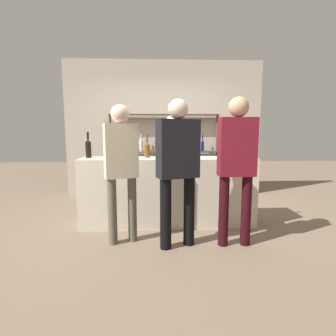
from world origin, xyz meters
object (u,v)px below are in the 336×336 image
counter_bottle_1 (147,149)px  wine_glass (123,149)px  counter_bottle_2 (242,150)px  cork_jar (236,151)px  customer_left (121,162)px  customer_right (237,159)px  counter_bottle_3 (88,148)px  server_behind_counter (172,156)px  counter_bottle_0 (227,149)px  customer_center (178,163)px

counter_bottle_1 → wine_glass: size_ratio=2.06×
counter_bottle_2 → cork_jar: bearing=89.4°
wine_glass → customer_left: customer_left is taller
counter_bottle_1 → customer_left: customer_left is taller
counter_bottle_1 → customer_left: bearing=-111.9°
customer_right → counter_bottle_1: bearing=51.3°
cork_jar → counter_bottle_3: bearing=-178.5°
counter_bottle_3 → wine_glass: counter_bottle_3 is taller
wine_glass → cork_jar: size_ratio=0.97×
customer_left → counter_bottle_1: bearing=-41.7°
cork_jar → customer_right: size_ratio=0.09×
cork_jar → customer_right: (-0.27, -0.89, -0.02)m
server_behind_counter → customer_left: 1.52m
customer_left → counter_bottle_2: bearing=-93.1°
counter_bottle_2 → server_behind_counter: (-0.93, 0.87, -0.17)m
wine_glass → customer_left: 0.68m
wine_glass → counter_bottle_1: bearing=5.8°
wine_glass → server_behind_counter: size_ratio=0.10×
counter_bottle_0 → customer_center: size_ratio=0.21×
counter_bottle_1 → customer_left: size_ratio=0.20×
wine_glass → customer_left: (0.06, -0.67, -0.10)m
counter_bottle_3 → wine_glass: (0.49, -0.02, -0.02)m
customer_right → counter_bottle_0: bearing=-5.9°
counter_bottle_2 → counter_bottle_1: bearing=170.7°
counter_bottle_3 → customer_center: size_ratio=0.21×
customer_left → customer_center: customer_center is taller
cork_jar → server_behind_counter: 1.12m
counter_bottle_0 → counter_bottle_3: (-1.96, 0.17, 0.00)m
wine_glass → cork_jar: (1.68, 0.08, -0.04)m
counter_bottle_2 → customer_center: size_ratio=0.19×
counter_bottle_0 → wine_glass: (-1.47, 0.15, -0.02)m
counter_bottle_0 → server_behind_counter: size_ratio=0.23×
wine_glass → customer_right: customer_right is taller
cork_jar → counter_bottle_1: bearing=-178.2°
counter_bottle_0 → customer_left: (-1.41, -0.52, -0.12)m
server_behind_counter → customer_left: customer_left is taller
counter_bottle_3 → server_behind_counter: size_ratio=0.23×
counter_bottle_0 → customer_center: (-0.75, -0.67, -0.11)m
cork_jar → server_behind_counter: bearing=146.6°
cork_jar → customer_center: customer_center is taller
customer_left → wine_glass: bearing=-14.4°
wine_glass → cork_jar: 1.68m
counter_bottle_1 → counter_bottle_2: size_ratio=0.99×
customer_center → counter_bottle_1: bearing=4.9°
counter_bottle_2 → customer_left: (-1.61, -0.48, -0.10)m
counter_bottle_3 → customer_left: size_ratio=0.22×
counter_bottle_0 → server_behind_counter: server_behind_counter is taller
counter_bottle_3 → cork_jar: bearing=1.5°
customer_right → server_behind_counter: customer_right is taller
counter_bottle_1 → cork_jar: (1.33, 0.04, -0.04)m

